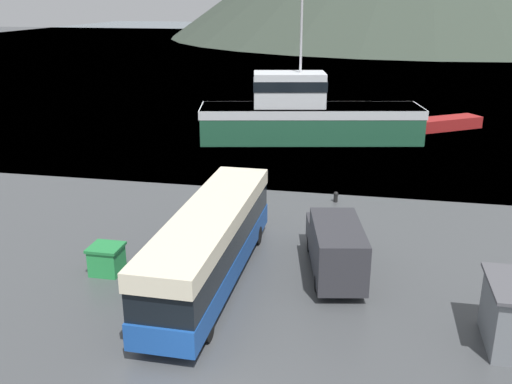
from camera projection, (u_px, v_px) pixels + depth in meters
The scene contains 7 objects.
water_surface at pixel (355, 44), 146.86m from camera, with size 240.00×240.00×0.00m, color slate.
tour_bus at pixel (211, 242), 23.77m from camera, with size 2.61×12.27×3.30m.
delivery_van at pixel (335, 246), 24.68m from camera, with size 3.16×6.61×2.49m.
fishing_boat at pixel (307, 115), 47.59m from camera, with size 18.90×8.18×12.18m.
storage_bin at pixel (107, 259), 24.94m from camera, with size 1.39×1.34×1.28m.
small_boat at pixel (444, 123), 52.10m from camera, with size 7.14×5.72×1.06m.
mooring_bollard at pixel (336, 196), 33.69m from camera, with size 0.29×0.29×0.64m.
Camera 1 is at (4.52, -12.83, 11.55)m, focal length 40.00 mm.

